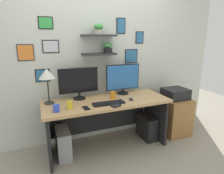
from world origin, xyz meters
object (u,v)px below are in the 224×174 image
(pen_cup, at_px, (70,105))
(water_cup, at_px, (113,95))
(printer, at_px, (175,94))
(computer_mouse, at_px, (131,99))
(computer_tower_left, at_px, (63,143))
(coffee_mug, at_px, (56,108))
(drawer_cabinet, at_px, (173,116))
(scissors_tray, at_px, (116,106))
(computer_tower_right, at_px, (147,127))
(cell_phone, at_px, (86,108))
(desk, at_px, (106,112))
(desk_lamp, at_px, (47,76))
(monitor_right, at_px, (123,78))
(monitor_left, at_px, (79,82))
(keyboard, at_px, (109,103))

(pen_cup, relative_size, water_cup, 0.91)
(water_cup, xyz_separation_m, printer, (1.12, -0.02, -0.09))
(computer_mouse, height_order, computer_tower_left, computer_mouse)
(coffee_mug, height_order, drawer_cabinet, coffee_mug)
(scissors_tray, height_order, water_cup, water_cup)
(coffee_mug, height_order, computer_tower_right, coffee_mug)
(scissors_tray, bearing_deg, drawer_cabinet, 13.38)
(computer_mouse, xyz_separation_m, printer, (0.90, 0.13, -0.05))
(computer_mouse, height_order, scissors_tray, computer_mouse)
(cell_phone, distance_m, scissors_tray, 0.39)
(desk, relative_size, water_cup, 16.28)
(coffee_mug, distance_m, scissors_tray, 0.75)
(desk_lamp, distance_m, cell_phone, 0.67)
(desk, height_order, water_cup, water_cup)
(pen_cup, bearing_deg, monitor_right, 21.38)
(monitor_left, height_order, desk_lamp, desk_lamp)
(water_cup, bearing_deg, pen_cup, -165.95)
(cell_phone, bearing_deg, drawer_cabinet, 1.93)
(scissors_tray, bearing_deg, computer_mouse, 27.88)
(scissors_tray, xyz_separation_m, drawer_cabinet, (1.20, 0.29, -0.45))
(desk_lamp, height_order, computer_tower_right, desk_lamp)
(keyboard, xyz_separation_m, coffee_mug, (-0.69, -0.03, 0.04))
(desk_lamp, xyz_separation_m, computer_tower_left, (0.13, -0.14, -0.94))
(printer, bearing_deg, monitor_right, 166.34)
(computer_mouse, bearing_deg, printer, 7.98)
(keyboard, height_order, drawer_cabinet, keyboard)
(desk_lamp, bearing_deg, desk, -7.55)
(desk, distance_m, pen_cup, 0.63)
(keyboard, bearing_deg, drawer_cabinet, 7.09)
(water_cup, relative_size, computer_tower_right, 0.27)
(monitor_right, xyz_separation_m, drawer_cabinet, (0.87, -0.21, -0.68))
(desk, xyz_separation_m, scissors_tray, (0.03, -0.34, 0.22))
(cell_phone, bearing_deg, scissors_tray, -16.89)
(water_cup, bearing_deg, printer, -1.27)
(computer_mouse, height_order, pen_cup, pen_cup)
(keyboard, relative_size, coffee_mug, 4.89)
(computer_mouse, bearing_deg, scissors_tray, -152.12)
(monitor_left, height_order, pen_cup, monitor_left)
(water_cup, bearing_deg, cell_phone, -153.05)
(desk_lamp, distance_m, pen_cup, 0.50)
(cell_phone, distance_m, printer, 1.59)
(monitor_left, xyz_separation_m, desk_lamp, (-0.42, -0.06, 0.14))
(scissors_tray, relative_size, water_cup, 1.09)
(desk_lamp, xyz_separation_m, scissors_tray, (0.80, -0.44, -0.38))
(computer_mouse, bearing_deg, computer_tower_left, 171.68)
(pen_cup, bearing_deg, desk_lamp, 127.74)
(water_cup, relative_size, computer_tower_left, 0.27)
(water_cup, distance_m, computer_tower_left, 0.97)
(desk_lamp, height_order, drawer_cabinet, desk_lamp)
(water_cup, distance_m, printer, 1.12)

